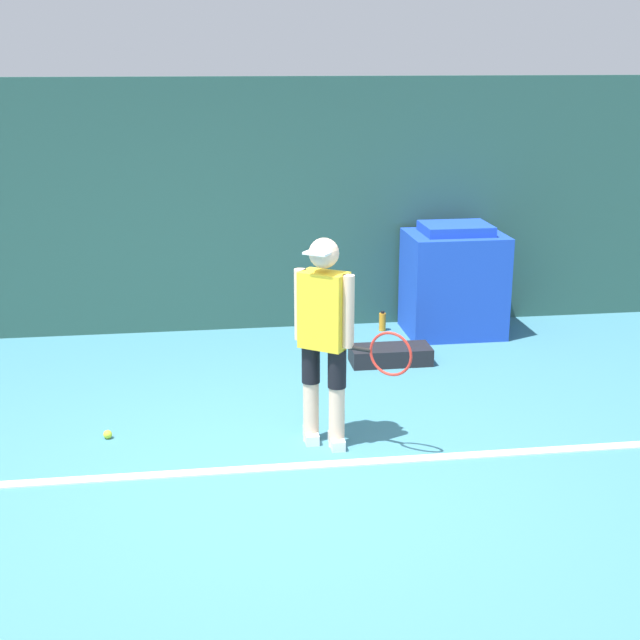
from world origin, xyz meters
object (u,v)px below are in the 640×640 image
(water_bottle, at_px, (382,322))
(equipment_bag, at_px, (390,355))
(covered_chair, at_px, (454,281))
(tennis_player, at_px, (325,333))
(tennis_ball, at_px, (108,434))

(water_bottle, bearing_deg, equipment_bag, -97.76)
(covered_chair, bearing_deg, water_bottle, 166.98)
(tennis_player, height_order, tennis_ball, tennis_player)
(tennis_player, relative_size, tennis_ball, 23.39)
(tennis_player, height_order, water_bottle, tennis_player)
(tennis_ball, xyz_separation_m, covered_chair, (3.40, 2.28, 0.53))
(tennis_ball, height_order, equipment_bag, equipment_bag)
(tennis_player, relative_size, equipment_bag, 2.07)
(covered_chair, xyz_separation_m, water_bottle, (-0.72, 0.17, -0.46))
(equipment_bag, bearing_deg, water_bottle, 82.24)
(covered_chair, relative_size, equipment_bag, 1.52)
(tennis_ball, xyz_separation_m, water_bottle, (2.68, 2.44, 0.07))
(tennis_player, bearing_deg, water_bottle, 105.64)
(tennis_player, xyz_separation_m, water_bottle, (1.03, 2.77, -0.78))
(water_bottle, bearing_deg, tennis_ball, -137.64)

